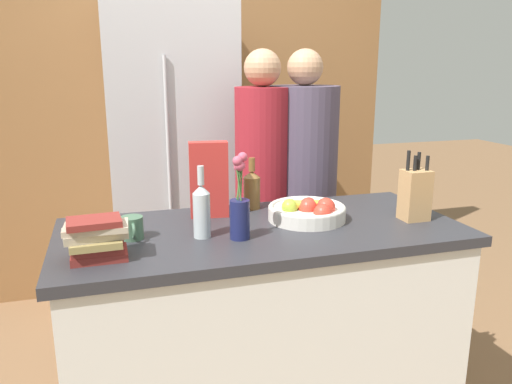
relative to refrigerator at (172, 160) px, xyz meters
name	(u,v)px	position (x,y,z in m)	size (l,w,h in m)	color
kitchen_island	(262,331)	(0.18, -1.29, -0.50)	(1.56, 0.70, 0.90)	silver
back_wall_wood	(190,99)	(0.18, 0.36, 0.35)	(2.76, 0.12, 2.60)	olive
refrigerator	(172,160)	(0.00, 0.00, 0.00)	(0.74, 0.63, 1.91)	#B7B7BC
fruit_bowl	(308,211)	(0.39, -1.26, -0.01)	(0.32, 0.32, 0.10)	silver
knife_block	(415,194)	(0.81, -1.37, 0.06)	(0.11, 0.09, 0.29)	tan
flower_vase	(240,206)	(0.07, -1.39, 0.07)	(0.07, 0.07, 0.32)	#191E4C
cereal_box	(209,180)	(0.02, -1.09, 0.11)	(0.16, 0.08, 0.31)	red
coffee_mug	(132,228)	(-0.31, -1.28, -0.01)	(0.08, 0.12, 0.08)	#42664C
book_stack	(97,239)	(-0.43, -1.45, 0.02)	(0.21, 0.15, 0.14)	maroon
bottle_oil	(202,210)	(-0.06, -1.34, 0.06)	(0.06, 0.06, 0.27)	#B2BCC1
bottle_vinegar	(252,189)	(0.22, -1.02, 0.04)	(0.07, 0.07, 0.23)	brown
person_at_sink	(262,184)	(0.39, -0.63, -0.04)	(0.28, 0.28, 1.60)	#383842
person_in_blue	(302,184)	(0.63, -0.60, -0.06)	(0.37, 0.37, 1.60)	#383842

